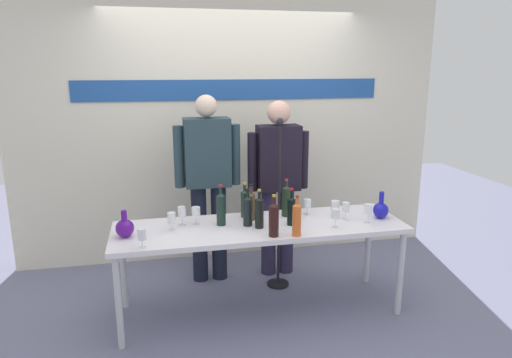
# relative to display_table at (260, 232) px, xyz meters

# --- Properties ---
(ground_plane) EXTENTS (10.00, 10.00, 0.00)m
(ground_plane) POSITION_rel_display_table_xyz_m (0.00, 0.00, -0.69)
(ground_plane) COLOR slate
(back_wall) EXTENTS (4.37, 0.11, 3.00)m
(back_wall) POSITION_rel_display_table_xyz_m (0.00, 1.30, 0.81)
(back_wall) COLOR beige
(back_wall) RESTS_ON ground
(display_table) EXTENTS (2.30, 0.69, 0.75)m
(display_table) POSITION_rel_display_table_xyz_m (0.00, 0.00, 0.00)
(display_table) COLOR white
(display_table) RESTS_ON ground
(decanter_blue_left) EXTENTS (0.14, 0.14, 0.21)m
(decanter_blue_left) POSITION_rel_display_table_xyz_m (-1.03, -0.04, 0.13)
(decanter_blue_left) COLOR #4E1185
(decanter_blue_left) RESTS_ON display_table
(decanter_blue_right) EXTENTS (0.13, 0.13, 0.22)m
(decanter_blue_right) POSITION_rel_display_table_xyz_m (1.02, -0.04, 0.13)
(decanter_blue_right) COLOR #1B19B6
(decanter_blue_right) RESTS_ON display_table
(presenter_left) EXTENTS (0.60, 0.22, 1.73)m
(presenter_left) POSITION_rel_display_table_xyz_m (-0.33, 0.68, 0.30)
(presenter_left) COLOR black
(presenter_left) RESTS_ON ground
(presenter_right) EXTENTS (0.58, 0.22, 1.67)m
(presenter_right) POSITION_rel_display_table_xyz_m (0.33, 0.68, 0.26)
(presenter_right) COLOR #29233D
(presenter_right) RESTS_ON ground
(wine_bottle_0) EXTENTS (0.07, 0.07, 0.31)m
(wine_bottle_0) POSITION_rel_display_table_xyz_m (0.21, -0.29, 0.19)
(wine_bottle_0) COLOR orange
(wine_bottle_0) RESTS_ON display_table
(wine_bottle_1) EXTENTS (0.07, 0.07, 0.32)m
(wine_bottle_1) POSITION_rel_display_table_xyz_m (0.04, -0.26, 0.19)
(wine_bottle_1) COLOR black
(wine_bottle_1) RESTS_ON display_table
(wine_bottle_2) EXTENTS (0.07, 0.07, 0.30)m
(wine_bottle_2) POSITION_rel_display_table_xyz_m (-0.10, 0.01, 0.19)
(wine_bottle_2) COLOR black
(wine_bottle_2) RESTS_ON display_table
(wine_bottle_3) EXTENTS (0.07, 0.07, 0.30)m
(wine_bottle_3) POSITION_rel_display_table_xyz_m (-0.04, 0.14, 0.18)
(wine_bottle_3) COLOR #49341C
(wine_bottle_3) RESTS_ON display_table
(wine_bottle_4) EXTENTS (0.07, 0.07, 0.33)m
(wine_bottle_4) POSITION_rel_display_table_xyz_m (-0.30, 0.07, 0.20)
(wine_bottle_4) COLOR black
(wine_bottle_4) RESTS_ON display_table
(wine_bottle_5) EXTENTS (0.06, 0.06, 0.30)m
(wine_bottle_5) POSITION_rel_display_table_xyz_m (0.24, -0.05, 0.18)
(wine_bottle_5) COLOR black
(wine_bottle_5) RESTS_ON display_table
(wine_bottle_6) EXTENTS (0.07, 0.07, 0.32)m
(wine_bottle_6) POSITION_rel_display_table_xyz_m (0.26, 0.18, 0.20)
(wine_bottle_6) COLOR black
(wine_bottle_6) RESTS_ON display_table
(wine_bottle_7) EXTENTS (0.06, 0.06, 0.29)m
(wine_bottle_7) POSITION_rel_display_table_xyz_m (-0.08, 0.23, 0.18)
(wine_bottle_7) COLOR #172E25
(wine_bottle_7) RESTS_ON display_table
(wine_bottle_8) EXTENTS (0.07, 0.07, 0.31)m
(wine_bottle_8) POSITION_rel_display_table_xyz_m (-0.02, -0.06, 0.19)
(wine_bottle_8) COLOR black
(wine_bottle_8) RESTS_ON display_table
(wine_glass_left_0) EXTENTS (0.07, 0.07, 0.14)m
(wine_glass_left_0) POSITION_rel_display_table_xyz_m (-0.49, 0.12, 0.16)
(wine_glass_left_0) COLOR white
(wine_glass_left_0) RESTS_ON display_table
(wine_glass_left_1) EXTENTS (0.06, 0.06, 0.14)m
(wine_glass_left_1) POSITION_rel_display_table_xyz_m (-0.90, -0.28, 0.15)
(wine_glass_left_1) COLOR white
(wine_glass_left_1) RESTS_ON display_table
(wine_glass_left_2) EXTENTS (0.06, 0.06, 0.14)m
(wine_glass_left_2) POSITION_rel_display_table_xyz_m (-0.69, 0.02, 0.15)
(wine_glass_left_2) COLOR white
(wine_glass_left_2) RESTS_ON display_table
(wine_glass_left_3) EXTENTS (0.06, 0.06, 0.15)m
(wine_glass_left_3) POSITION_rel_display_table_xyz_m (-0.60, 0.13, 0.17)
(wine_glass_left_3) COLOR white
(wine_glass_left_3) RESTS_ON display_table
(wine_glass_right_0) EXTENTS (0.07, 0.07, 0.14)m
(wine_glass_right_0) POSITION_rel_display_table_xyz_m (0.66, 0.06, 0.16)
(wine_glass_right_0) COLOR white
(wine_glass_right_0) RESTS_ON display_table
(wine_glass_right_1) EXTENTS (0.06, 0.06, 0.15)m
(wine_glass_right_1) POSITION_rel_display_table_xyz_m (0.56, -0.18, 0.17)
(wine_glass_right_1) COLOR white
(wine_glass_right_1) RESTS_ON display_table
(wine_glass_right_2) EXTENTS (0.06, 0.06, 0.15)m
(wine_glass_right_2) POSITION_rel_display_table_xyz_m (0.71, -0.03, 0.17)
(wine_glass_right_2) COLOR white
(wine_glass_right_2) RESTS_ON display_table
(wine_glass_right_3) EXTENTS (0.06, 0.06, 0.16)m
(wine_glass_right_3) POSITION_rel_display_table_xyz_m (0.85, -0.13, 0.17)
(wine_glass_right_3) COLOR white
(wine_glass_right_3) RESTS_ON display_table
(wine_glass_right_4) EXTENTS (0.06, 0.06, 0.13)m
(wine_glass_right_4) POSITION_rel_display_table_xyz_m (0.45, 0.17, 0.15)
(wine_glass_right_4) COLOR white
(wine_glass_right_4) RESTS_ON display_table
(microphone_stand) EXTENTS (0.20, 0.20, 1.55)m
(microphone_stand) POSITION_rel_display_table_xyz_m (0.27, 0.41, -0.17)
(microphone_stand) COLOR black
(microphone_stand) RESTS_ON ground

